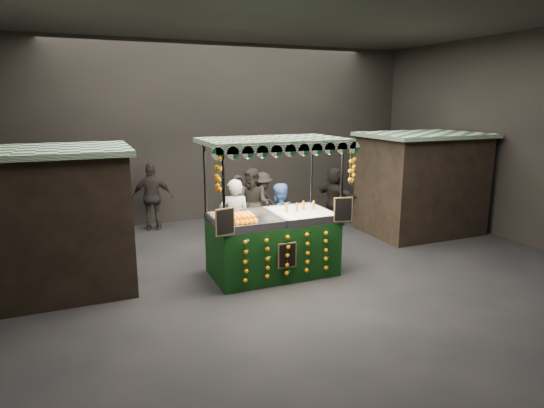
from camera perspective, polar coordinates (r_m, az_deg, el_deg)
name	(u,v)px	position (r m, az deg, el deg)	size (l,w,h in m)	color
ground	(293,274)	(9.34, 2.58, -8.64)	(12.00, 12.00, 0.00)	black
market_hall	(294,102)	(8.70, 2.80, 12.60)	(12.10, 10.10, 5.05)	black
neighbour_stall_left	(46,221)	(9.11, -26.26, -1.88)	(3.00, 2.20, 2.60)	black
neighbour_stall_right	(421,183)	(12.58, 18.02, 2.53)	(3.00, 2.20, 2.60)	black
juice_stall	(274,234)	(9.04, 0.26, -3.73)	(2.80, 1.64, 2.71)	black
vendor_grey	(235,220)	(9.82, -4.66, -2.06)	(0.74, 0.58, 1.80)	slate
vendor_blue	(279,220)	(10.13, 0.83, -2.00)	(0.94, 0.81, 1.65)	navy
shopper_0	(239,204)	(12.06, -4.14, 0.05)	(0.62, 0.48, 1.52)	#292421
shopper_1	(253,204)	(11.30, -2.38, -0.04)	(1.10, 1.11, 1.81)	#2C2824
shopper_2	(153,197)	(12.58, -14.64, 0.85)	(1.13, 0.67, 1.80)	#2B2523
shopper_3	(262,203)	(11.96, -1.26, 0.16)	(1.18, 0.94, 1.60)	black
shopper_4	(46,223)	(10.45, -26.27, -2.10)	(0.99, 0.69, 1.93)	black
shopper_5	(334,195)	(12.90, 7.77, 1.06)	(0.82, 1.58, 1.63)	black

